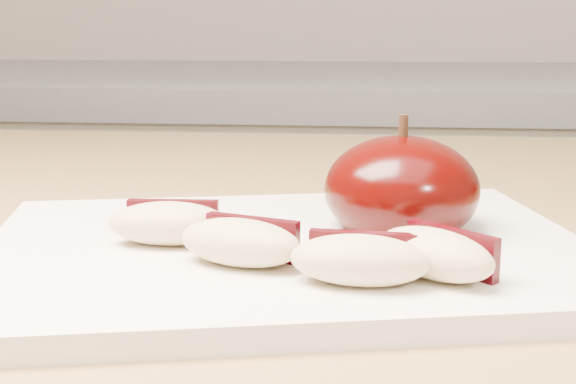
# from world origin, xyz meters

# --- Properties ---
(back_cabinet) EXTENTS (2.40, 0.62, 0.94)m
(back_cabinet) POSITION_xyz_m (0.00, 1.20, 0.47)
(back_cabinet) COLOR silver
(back_cabinet) RESTS_ON ground
(cutting_board) EXTENTS (0.33, 0.27, 0.01)m
(cutting_board) POSITION_xyz_m (-0.04, 0.37, 0.91)
(cutting_board) COLOR silver
(cutting_board) RESTS_ON island_counter
(apple_half) EXTENTS (0.10, 0.10, 0.07)m
(apple_half) POSITION_xyz_m (0.02, 0.40, 0.93)
(apple_half) COLOR black
(apple_half) RESTS_ON cutting_board
(apple_wedge_a) EXTENTS (0.06, 0.03, 0.02)m
(apple_wedge_a) POSITION_xyz_m (-0.10, 0.36, 0.92)
(apple_wedge_a) COLOR #D1B484
(apple_wedge_a) RESTS_ON cutting_board
(apple_wedge_b) EXTENTS (0.06, 0.04, 0.02)m
(apple_wedge_b) POSITION_xyz_m (-0.06, 0.33, 0.92)
(apple_wedge_b) COLOR #D1B484
(apple_wedge_b) RESTS_ON cutting_board
(apple_wedge_c) EXTENTS (0.06, 0.03, 0.02)m
(apple_wedge_c) POSITION_xyz_m (-0.00, 0.31, 0.92)
(apple_wedge_c) COLOR #D1B484
(apple_wedge_c) RESTS_ON cutting_board
(apple_wedge_d) EXTENTS (0.06, 0.06, 0.02)m
(apple_wedge_d) POSITION_xyz_m (0.03, 0.32, 0.92)
(apple_wedge_d) COLOR #D1B484
(apple_wedge_d) RESTS_ON cutting_board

